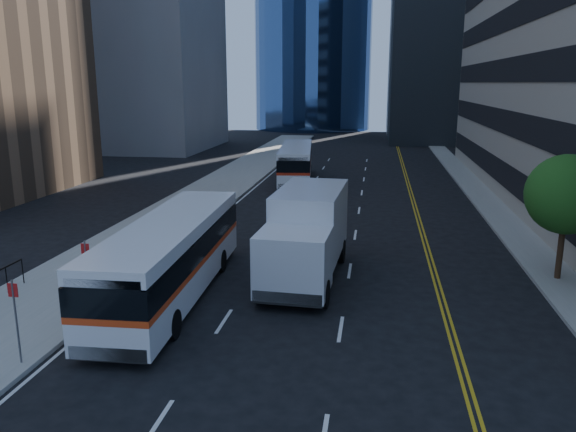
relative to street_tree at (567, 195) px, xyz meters
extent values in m
plane|color=black|center=(-9.00, -8.00, -3.64)|extent=(160.00, 160.00, 0.00)
cube|color=gray|center=(-19.50, 17.00, -3.57)|extent=(5.00, 90.00, 0.15)
cube|color=gray|center=(0.00, 17.00, -3.57)|extent=(2.00, 90.00, 0.15)
cube|color=gray|center=(-37.00, 44.00, 13.86)|extent=(18.00, 18.00, 35.00)
cylinder|color=#332114|center=(0.00, 0.00, -2.39)|extent=(0.24, 0.24, 2.20)
sphere|color=#1F4C15|center=(0.00, 0.00, 0.01)|extent=(3.20, 3.20, 3.20)
cube|color=white|center=(-15.02, -4.10, -2.77)|extent=(2.96, 11.68, 1.06)
cube|color=#ED4216|center=(-15.02, -4.10, -2.14)|extent=(2.98, 11.70, 0.21)
cube|color=black|center=(-15.02, -4.10, -1.61)|extent=(2.98, 11.70, 0.87)
cube|color=white|center=(-15.02, -4.10, -0.89)|extent=(2.96, 11.68, 0.48)
cylinder|color=black|center=(-16.02, -7.62, -3.16)|extent=(0.33, 0.98, 0.97)
cylinder|color=black|center=(-13.75, -7.53, -3.16)|extent=(0.33, 0.98, 0.97)
cylinder|color=black|center=(-16.27, -1.05, -3.16)|extent=(0.33, 0.98, 0.97)
cylinder|color=black|center=(-14.00, -0.97, -3.16)|extent=(0.33, 0.98, 0.97)
cube|color=white|center=(-14.09, 22.43, -2.80)|extent=(3.61, 11.44, 1.03)
cube|color=red|center=(-14.09, 22.43, -2.19)|extent=(3.63, 11.46, 0.21)
cube|color=black|center=(-14.09, 22.43, -1.67)|extent=(3.63, 11.46, 0.84)
cube|color=white|center=(-14.09, 22.43, -0.97)|extent=(3.61, 11.44, 0.47)
cylinder|color=black|center=(-14.82, 18.96, -3.17)|extent=(0.38, 0.96, 0.94)
cylinder|color=black|center=(-12.64, 19.19, -3.17)|extent=(0.38, 0.96, 0.94)
cylinder|color=black|center=(-15.49, 25.29, -3.17)|extent=(0.38, 0.96, 0.94)
cylinder|color=black|center=(-13.31, 25.52, -3.17)|extent=(0.38, 0.96, 0.94)
cube|color=silver|center=(-10.39, -3.97, -2.07)|extent=(2.72, 2.51, 2.28)
cube|color=black|center=(-10.44, -5.00, -1.63)|extent=(2.41, 0.18, 1.19)
cube|color=silver|center=(-10.21, -0.18, -1.41)|extent=(2.86, 5.33, 2.82)
cube|color=black|center=(-10.27, -1.37, -3.04)|extent=(2.35, 7.26, 0.27)
cylinder|color=black|center=(-11.58, -4.13, -3.12)|extent=(0.35, 1.06, 1.04)
cylinder|color=black|center=(-9.22, -4.25, -3.12)|extent=(0.35, 1.06, 1.04)
cylinder|color=black|center=(-11.32, 1.29, -3.12)|extent=(0.35, 1.06, 1.04)
cylinder|color=black|center=(-8.96, 1.18, -3.12)|extent=(0.35, 1.06, 1.04)
camera|label=1|loc=(-7.54, -23.32, 4.33)|focal=35.00mm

